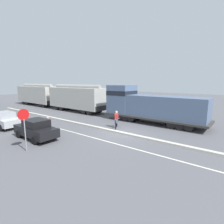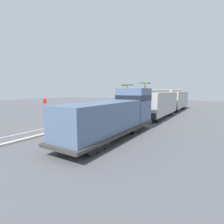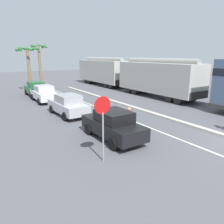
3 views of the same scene
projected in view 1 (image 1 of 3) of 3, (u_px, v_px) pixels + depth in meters
ground_plane at (120, 133)px, 15.84m from camera, size 120.00×120.00×0.00m
median_curb at (76, 123)px, 19.47m from camera, size 0.36×36.00×0.16m
lane_stripe at (58, 128)px, 17.62m from camera, size 0.14×36.00×0.01m
locomotive at (147, 107)px, 19.99m from camera, size 3.10×11.61×4.20m
hopper_car_lead at (77, 98)px, 27.31m from camera, size 2.90×10.60×4.18m
hopper_car_middle at (38, 95)px, 34.35m from camera, size 2.90×10.60×4.18m
parked_car_black at (36, 129)px, 14.26m from camera, size 1.84×4.20×1.62m
parked_car_silver at (4, 120)px, 17.74m from camera, size 1.93×4.25×1.62m
cyclist at (116, 120)px, 17.57m from camera, size 1.52×0.90×1.71m
stop_sign at (24, 122)px, 11.48m from camera, size 0.76×0.08×2.88m
pedestrian_by_cars at (48, 126)px, 15.23m from camera, size 0.34×0.22×1.62m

